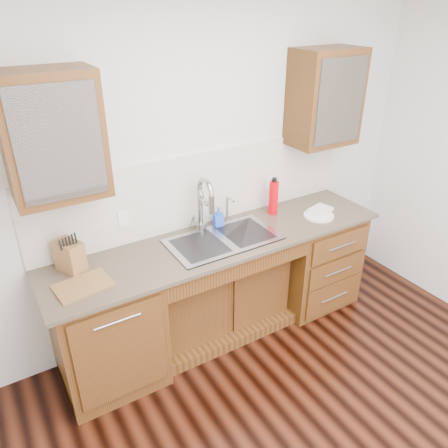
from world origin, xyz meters
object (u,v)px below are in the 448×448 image
soap_bottle (218,217)px  knife_block (70,256)px  plate (319,216)px  cutting_board (83,286)px  water_bottle (273,198)px

soap_bottle → knife_block: knife_block is taller
plate → knife_block: size_ratio=1.15×
cutting_board → knife_block: bearing=93.1°
soap_bottle → knife_block: 1.16m
plate → knife_block: knife_block is taller
cutting_board → plate: bearing=-0.6°
water_bottle → cutting_board: size_ratio=0.84×
knife_block → cutting_board: 0.25m
soap_bottle → water_bottle: bearing=5.4°
water_bottle → cutting_board: bearing=-172.3°
water_bottle → knife_block: bearing=180.0°
water_bottle → plate: bearing=-39.8°
plate → cutting_board: 1.96m
water_bottle → plate: 0.41m
plate → cutting_board: bearing=179.4°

